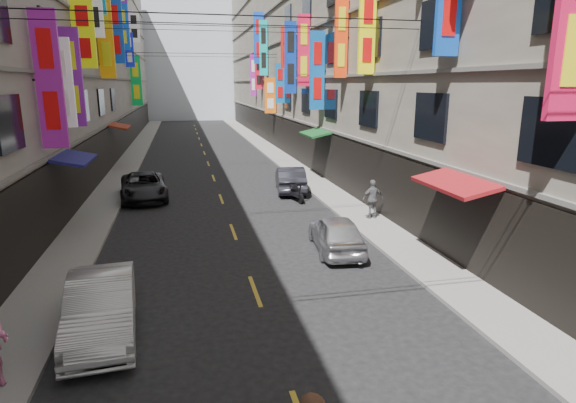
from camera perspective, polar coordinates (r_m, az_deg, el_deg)
name	(u,v)px	position (r m, az deg, el deg)	size (l,w,h in m)	color
sidewalk_left	(127,166)	(37.78, -18.57, 4.05)	(2.00, 90.00, 0.12)	slate
sidewalk_right	(284,160)	(38.38, -0.43, 4.91)	(2.00, 90.00, 0.12)	slate
building_row_left	(22,30)	(38.61, -28.98, 17.36)	(10.14, 90.00, 19.00)	gray
building_row_right	(360,37)	(39.76, 8.49, 18.70)	(10.14, 90.00, 19.00)	gray
haze_block	(189,54)	(87.26, -11.67, 16.79)	(18.00, 8.00, 22.00)	silver
shop_signage	(204,26)	(30.41, -9.89, 19.76)	(14.00, 55.00, 12.44)	#0E32A3
street_awnings	(197,154)	(21.31, -10.68, 5.54)	(13.99, 35.20, 0.41)	#134A1C
overhead_cables	(215,24)	(25.32, -8.61, 20.05)	(14.00, 38.04, 1.24)	black
lane_markings	(211,170)	(34.66, -9.15, 3.69)	(0.12, 80.20, 0.01)	gold
scooter_far_right	(295,193)	(25.05, 0.78, 1.04)	(0.69, 1.77, 1.14)	black
car_left_mid	(101,306)	(12.74, -21.25, -11.51)	(1.52, 4.37, 1.44)	silver
car_left_far	(144,186)	(26.57, -16.75, 1.73)	(2.29, 4.98, 1.38)	black
car_right_mid	(336,233)	(17.62, 5.74, -3.76)	(1.59, 3.95, 1.35)	silver
car_right_far	(290,179)	(27.27, 0.27, 2.67)	(1.51, 4.33, 1.43)	#27272E
pedestrian_rfar	(373,199)	(21.65, 10.00, 0.29)	(1.02, 0.58, 1.74)	#5B5B5D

